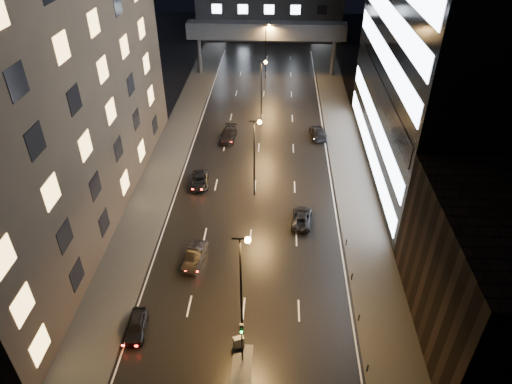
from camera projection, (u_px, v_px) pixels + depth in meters
ground at (259, 148)px, 66.09m from camera, size 160.00×160.00×0.00m
sidewalk_left at (166, 163)px, 62.46m from camera, size 5.00×110.00×0.15m
sidewalk_right at (350, 167)px, 61.42m from camera, size 5.00×110.00×0.15m
building_left at (11, 37)px, 42.51m from camera, size 15.00×48.00×40.00m
building_right_low at (491, 277)px, 36.38m from camera, size 10.00×18.00×12.00m
skybridge at (266, 31)px, 85.99m from camera, size 30.00×3.00×10.00m
traffic_signal_near at (242, 337)px, 35.16m from camera, size 0.28×0.34×4.40m
bollard_row at (363, 342)px, 37.90m from camera, size 0.12×25.12×0.90m
streetlight_near at (243, 273)px, 36.11m from camera, size 1.45×0.50×10.15m
streetlight_mid_a at (256, 149)px, 52.53m from camera, size 1.45×0.50×10.15m
streetlight_mid_b at (262, 84)px, 68.96m from camera, size 1.45×0.50×10.15m
streetlight_far at (267, 44)px, 85.38m from camera, size 1.45×0.50×10.15m
car_away_a at (136, 325)px, 39.04m from camera, size 1.96×4.02×1.32m
car_away_b at (195, 256)px, 46.03m from camera, size 2.20×4.74×1.50m
car_away_c at (200, 181)px, 57.74m from camera, size 2.60×4.80×1.28m
car_away_d at (228, 135)px, 67.69m from camera, size 2.45×5.26×1.49m
car_toward_a at (302, 217)px, 51.49m from camera, size 2.57×4.78×1.28m
car_toward_b at (318, 132)px, 68.44m from camera, size 2.59×5.28×1.48m
utility_cabinet at (239, 342)px, 37.49m from camera, size 0.99×0.78×1.25m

